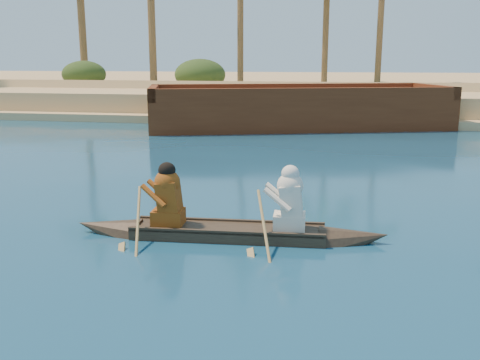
# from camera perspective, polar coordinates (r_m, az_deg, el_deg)

# --- Properties ---
(sandy_embankment) EXTENTS (150.00, 51.00, 1.50)m
(sandy_embankment) POSITION_cam_1_polar(r_m,az_deg,el_deg) (49.01, 11.83, 9.60)
(sandy_embankment) COLOR tan
(sandy_embankment) RESTS_ON ground
(shrub_cluster) EXTENTS (100.00, 6.00, 2.40)m
(shrub_cluster) POSITION_cam_1_polar(r_m,az_deg,el_deg) (33.61, 12.16, 9.42)
(shrub_cluster) COLOR #263C16
(shrub_cluster) RESTS_ON ground
(canoe) EXTENTS (5.38, 1.06, 1.47)m
(canoe) POSITION_cam_1_polar(r_m,az_deg,el_deg) (9.08, -1.29, -4.46)
(canoe) COLOR #3B2F20
(canoe) RESTS_ON ground
(barge_mid) EXTENTS (13.71, 8.08, 2.17)m
(barge_mid) POSITION_cam_1_polar(r_m,az_deg,el_deg) (24.24, 6.14, 7.42)
(barge_mid) COLOR #602B14
(barge_mid) RESTS_ON ground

